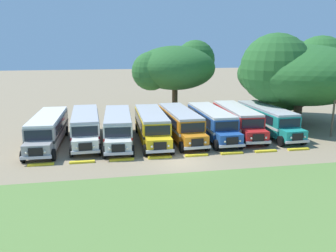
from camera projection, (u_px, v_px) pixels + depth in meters
ground_plane at (182, 162)px, 28.13m from camera, size 220.00×220.00×0.00m
foreground_grass_strip at (213, 208)px, 20.15m from camera, size 80.00×11.81×0.01m
parked_bus_slot_0 at (48, 129)px, 32.56m from camera, size 2.94×10.87×2.82m
parked_bus_slot_1 at (85, 125)px, 33.87m from camera, size 3.02×10.88×2.82m
parked_bus_slot_2 at (118, 126)px, 33.58m from camera, size 3.06×10.89×2.82m
parked_bus_slot_3 at (152, 125)px, 34.16m from camera, size 2.82×10.86×2.82m
parked_bus_slot_4 at (180, 123)px, 35.11m from camera, size 3.06×10.89×2.82m
parked_bus_slot_5 at (212, 121)px, 35.66m from camera, size 2.84×10.86×2.82m
parked_bus_slot_6 at (237, 119)px, 36.73m from camera, size 2.99×10.88×2.82m
parked_bus_slot_7 at (267, 119)px, 36.93m from camera, size 3.08×10.89×2.82m
curb_wheelstop_0 at (41, 164)px, 27.29m from camera, size 2.00×0.36×0.15m
curb_wheelstop_1 at (82, 162)px, 27.86m from camera, size 2.00×0.36×0.15m
curb_wheelstop_2 at (122, 160)px, 28.43m from camera, size 2.00×0.36×0.15m
curb_wheelstop_3 at (160, 157)px, 29.00m from camera, size 2.00×0.36×0.15m
curb_wheelstop_4 at (197, 155)px, 29.57m from camera, size 2.00×0.36×0.15m
curb_wheelstop_5 at (232, 153)px, 30.14m from camera, size 2.00×0.36×0.15m
curb_wheelstop_6 at (266, 151)px, 30.71m from camera, size 2.00×0.36×0.15m
curb_wheelstop_7 at (298, 149)px, 31.28m from camera, size 2.00×0.36×0.15m
broad_shade_tree at (175, 67)px, 46.32m from camera, size 11.67×10.61×9.94m
secondary_tree at (295, 73)px, 41.23m from camera, size 15.16×15.91×10.60m
utility_pole at (335, 99)px, 34.99m from camera, size 1.80×0.20×7.37m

